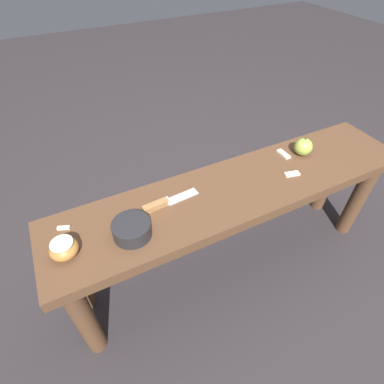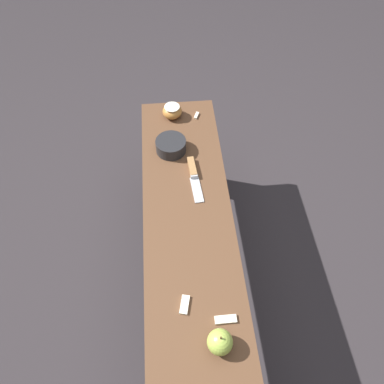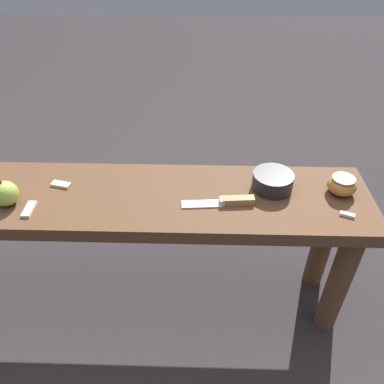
{
  "view_description": "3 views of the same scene",
  "coord_description": "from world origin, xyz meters",
  "px_view_note": "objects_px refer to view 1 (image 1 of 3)",
  "views": [
    {
      "loc": [
        -0.49,
        -0.62,
        1.17
      ],
      "look_at": [
        -0.17,
        0.02,
        0.49
      ],
      "focal_mm": 28.0,
      "sensor_mm": 36.0,
      "label": 1
    },
    {
      "loc": [
        0.58,
        -0.05,
        1.52
      ],
      "look_at": [
        -0.17,
        0.02,
        0.49
      ],
      "focal_mm": 35.0,
      "sensor_mm": 36.0,
      "label": 2
    },
    {
      "loc": [
        -0.2,
        0.81,
        1.12
      ],
      "look_at": [
        -0.17,
        0.02,
        0.49
      ],
      "focal_mm": 35.0,
      "sensor_mm": 36.0,
      "label": 3
    }
  ],
  "objects_px": {
    "apple_whole": "(303,147)",
    "apple_cut": "(64,249)",
    "wooden_bench": "(236,205)",
    "bowl": "(132,229)",
    "knife": "(163,203)"
  },
  "relations": [
    {
      "from": "apple_whole",
      "to": "bowl",
      "type": "xyz_separation_m",
      "value": [
        -0.72,
        -0.09,
        -0.01
      ]
    },
    {
      "from": "knife",
      "to": "bowl",
      "type": "relative_size",
      "value": 1.74
    },
    {
      "from": "apple_cut",
      "to": "bowl",
      "type": "relative_size",
      "value": 0.69
    },
    {
      "from": "knife",
      "to": "apple_whole",
      "type": "distance_m",
      "value": 0.6
    },
    {
      "from": "wooden_bench",
      "to": "apple_cut",
      "type": "distance_m",
      "value": 0.6
    },
    {
      "from": "wooden_bench",
      "to": "bowl",
      "type": "xyz_separation_m",
      "value": [
        -0.4,
        -0.04,
        0.12
      ]
    },
    {
      "from": "apple_whole",
      "to": "apple_cut",
      "type": "relative_size",
      "value": 0.98
    },
    {
      "from": "apple_whole",
      "to": "bowl",
      "type": "bearing_deg",
      "value": -173.0
    },
    {
      "from": "knife",
      "to": "apple_whole",
      "type": "relative_size",
      "value": 2.57
    },
    {
      "from": "apple_cut",
      "to": "bowl",
      "type": "height_order",
      "value": "apple_cut"
    },
    {
      "from": "wooden_bench",
      "to": "apple_whole",
      "type": "relative_size",
      "value": 17.42
    },
    {
      "from": "knife",
      "to": "apple_whole",
      "type": "xyz_separation_m",
      "value": [
        0.6,
        0.02,
        0.03
      ]
    },
    {
      "from": "apple_whole",
      "to": "apple_cut",
      "type": "xyz_separation_m",
      "value": [
        -0.91,
        -0.07,
        -0.01
      ]
    },
    {
      "from": "wooden_bench",
      "to": "apple_whole",
      "type": "xyz_separation_m",
      "value": [
        0.32,
        0.05,
        0.13
      ]
    },
    {
      "from": "apple_whole",
      "to": "bowl",
      "type": "relative_size",
      "value": 0.68
    }
  ]
}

